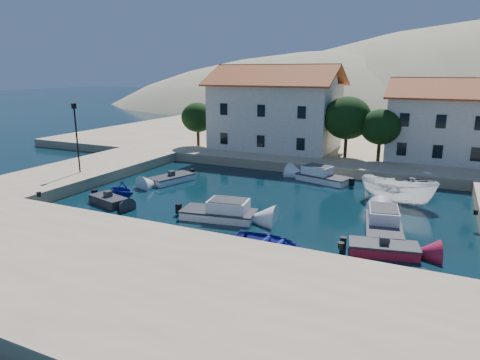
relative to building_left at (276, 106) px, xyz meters
The scene contains 20 objects.
ground 29.24m from the building_left, 77.91° to the right, with size 400.00×400.00×0.00m, color black.
quay_south 34.95m from the building_left, 79.99° to the right, with size 52.00×12.00×1.00m, color tan.
quay_west 22.86m from the building_left, 125.84° to the right, with size 8.00×20.00×1.00m, color tan.
quay_north 13.91m from the building_left, 51.34° to the left, with size 80.00×36.00×1.00m, color tan.
hills 103.51m from the building_left, 74.43° to the left, with size 254.00×176.00×99.00m.
building_left is the anchor object (origin of this frame).
building_mid 18.04m from the building_left, ahead, with size 10.50×8.40×8.30m.
trees 10.87m from the building_left, 13.60° to the right, with size 37.30×5.30×6.45m.
lamppost 23.10m from the building_left, 119.90° to the right, with size 0.35×0.25×6.22m.
bollards 26.13m from the building_left, 69.97° to the right, with size 29.36×9.56×0.30m.
motorboat_grey_sw 25.11m from the building_left, 100.80° to the right, with size 3.60×2.31×1.25m.
cabin_cruiser_south 24.41m from the building_left, 78.63° to the right, with size 5.46×2.97×1.60m.
rowboat_south 28.80m from the building_left, 70.13° to the right, with size 3.09×4.32×0.90m, color #1B2596.
motorboat_red_se 29.82m from the building_left, 57.16° to the right, with size 4.06×2.44×1.25m.
cabin_cruiser_east 26.77m from the building_left, 53.94° to the right, with size 3.05×5.64×1.60m.
boat_east 21.91m from the building_left, 42.45° to the right, with size 2.21×5.87×2.27m, color white.
motorboat_white_ne 19.75m from the building_left, 30.58° to the right, with size 3.06×4.23×1.25m.
rowboat_west 23.32m from the building_left, 102.91° to the right, with size 2.52×2.92×1.54m, color #1B2596.
motorboat_white_west 17.65m from the building_left, 103.93° to the right, with size 3.08×4.67×1.25m.
cabin_cruiser_north 14.40m from the building_left, 49.50° to the right, with size 5.30×3.37×1.60m.
Camera 1 is at (12.12, -20.23, 10.01)m, focal length 32.00 mm.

